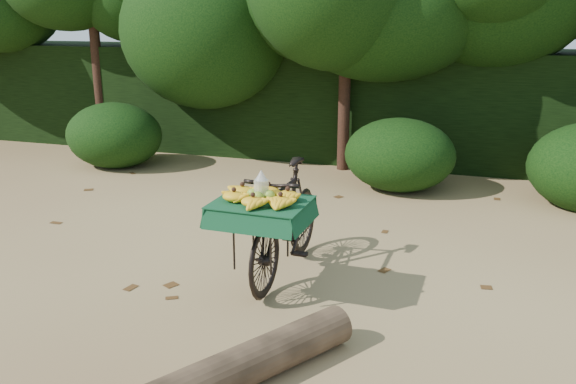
% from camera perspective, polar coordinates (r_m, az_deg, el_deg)
% --- Properties ---
extents(ground, '(80.00, 80.00, 0.00)m').
position_cam_1_polar(ground, '(5.22, -13.79, -11.03)').
color(ground, tan).
rests_on(ground, ground).
extents(vendor_bicycle, '(0.78, 1.81, 1.07)m').
position_cam_1_polar(vendor_bicycle, '(5.59, -0.31, -2.58)').
color(vendor_bicycle, black).
rests_on(vendor_bicycle, ground).
extents(hedge_backdrop, '(26.00, 1.80, 1.80)m').
position_cam_1_polar(hedge_backdrop, '(10.61, 3.89, 8.45)').
color(hedge_backdrop, black).
rests_on(hedge_backdrop, ground).
extents(tree_row, '(14.50, 2.00, 4.00)m').
position_cam_1_polar(tree_row, '(9.93, -0.90, 14.31)').
color(tree_row, black).
rests_on(tree_row, ground).
extents(bush_clumps, '(8.80, 1.70, 0.90)m').
position_cam_1_polar(bush_clumps, '(8.66, 3.81, 3.61)').
color(bush_clumps, black).
rests_on(bush_clumps, ground).
extents(leaf_litter, '(7.00, 7.30, 0.01)m').
position_cam_1_polar(leaf_litter, '(5.72, -10.40, -8.24)').
color(leaf_litter, '#4F3115').
rests_on(leaf_litter, ground).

